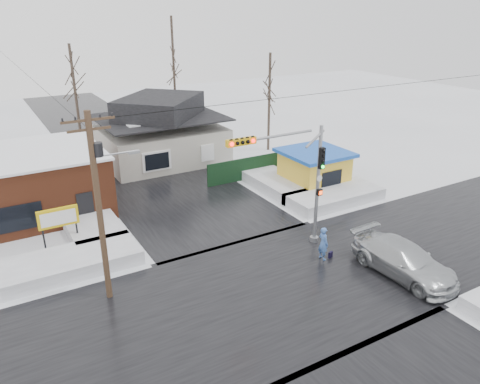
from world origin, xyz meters
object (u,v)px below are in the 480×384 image
traffic_signal (296,174)px  pedestrian (323,244)px  marquee_sign (58,219)px  kiosk (314,169)px  utility_pole (99,198)px  car (404,260)px

traffic_signal → pedestrian: 4.08m
marquee_sign → kiosk: 18.51m
traffic_signal → kiosk: bearing=44.8°
utility_pole → pedestrian: (11.02, -2.35, -4.17)m
traffic_signal → kiosk: 10.43m
marquee_sign → pedestrian: size_ratio=1.35×
kiosk → pedestrian: bearing=-125.9°
marquee_sign → kiosk: bearing=1.6°
kiosk → pedestrian: size_ratio=2.43×
marquee_sign → car: size_ratio=0.44×
kiosk → pedestrian: 10.93m
traffic_signal → marquee_sign: 13.42m
marquee_sign → kiosk: size_ratio=0.55×
traffic_signal → utility_pole: utility_pole is taller
kiosk → car: size_ratio=0.79×
car → utility_pole: bearing=154.8°
traffic_signal → car: bearing=-58.1°
utility_pole → pedestrian: 12.01m
utility_pole → car: bearing=-22.7°
marquee_sign → utility_pole: bearing=-79.9°
kiosk → marquee_sign: bearing=-178.4°
utility_pole → car: 15.31m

